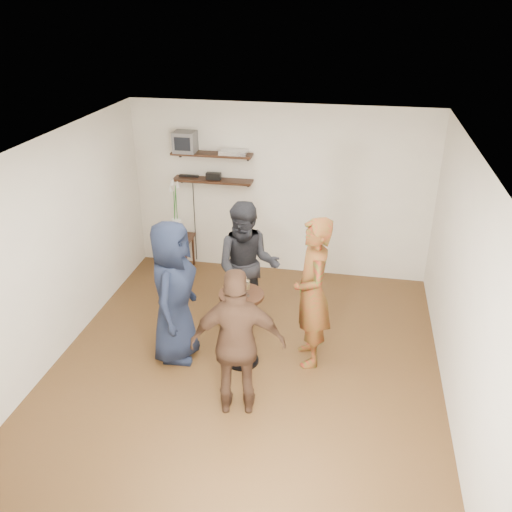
% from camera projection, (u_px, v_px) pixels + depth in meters
% --- Properties ---
extents(room, '(4.58, 5.08, 2.68)m').
position_uv_depth(room, '(246.00, 266.00, 5.89)').
color(room, '#412614').
rests_on(room, ground).
extents(shelf_upper, '(1.20, 0.25, 0.04)m').
position_uv_depth(shelf_upper, '(212.00, 154.00, 7.91)').
color(shelf_upper, black).
rests_on(shelf_upper, room).
extents(shelf_lower, '(1.20, 0.25, 0.04)m').
position_uv_depth(shelf_lower, '(213.00, 180.00, 8.09)').
color(shelf_lower, black).
rests_on(shelf_lower, room).
extents(crt_monitor, '(0.32, 0.30, 0.30)m').
position_uv_depth(crt_monitor, '(185.00, 142.00, 7.91)').
color(crt_monitor, '#59595B').
rests_on(crt_monitor, shelf_upper).
extents(dvd_deck, '(0.40, 0.24, 0.06)m').
position_uv_depth(dvd_deck, '(234.00, 152.00, 7.84)').
color(dvd_deck, silver).
rests_on(dvd_deck, shelf_upper).
extents(radio, '(0.22, 0.10, 0.10)m').
position_uv_depth(radio, '(214.00, 176.00, 8.06)').
color(radio, black).
rests_on(radio, shelf_lower).
extents(power_strip, '(0.30, 0.05, 0.03)m').
position_uv_depth(power_strip, '(189.00, 176.00, 8.18)').
color(power_strip, black).
rests_on(power_strip, shelf_lower).
extents(side_table, '(0.46, 0.46, 0.55)m').
position_uv_depth(side_table, '(178.00, 243.00, 8.46)').
color(side_table, black).
rests_on(side_table, room).
extents(vase_lilies, '(0.19, 0.20, 0.99)m').
position_uv_depth(vase_lilies, '(176.00, 219.00, 8.29)').
color(vase_lilies, white).
rests_on(vase_lilies, side_table).
extents(drinks_table, '(0.51, 0.51, 0.93)m').
position_uv_depth(drinks_table, '(242.00, 319.00, 6.22)').
color(drinks_table, black).
rests_on(drinks_table, room).
extents(wine_glass_fl, '(0.07, 0.07, 0.20)m').
position_uv_depth(wine_glass_fl, '(234.00, 284.00, 6.00)').
color(wine_glass_fl, silver).
rests_on(wine_glass_fl, drinks_table).
extents(wine_glass_fr, '(0.07, 0.07, 0.20)m').
position_uv_depth(wine_glass_fr, '(247.00, 285.00, 5.97)').
color(wine_glass_fr, silver).
rests_on(wine_glass_fr, drinks_table).
extents(wine_glass_bl, '(0.07, 0.07, 0.21)m').
position_uv_depth(wine_glass_bl, '(239.00, 279.00, 6.08)').
color(wine_glass_bl, silver).
rests_on(wine_glass_bl, drinks_table).
extents(wine_glass_br, '(0.07, 0.07, 0.21)m').
position_uv_depth(wine_glass_br, '(244.00, 282.00, 6.02)').
color(wine_glass_br, silver).
rests_on(wine_glass_br, drinks_table).
extents(person_plaid, '(0.59, 0.75, 1.82)m').
position_uv_depth(person_plaid, '(312.00, 293.00, 6.14)').
color(person_plaid, '#AD1317').
rests_on(person_plaid, room).
extents(person_dark, '(0.91, 0.75, 1.71)m').
position_uv_depth(person_dark, '(247.00, 267.00, 6.83)').
color(person_dark, black).
rests_on(person_dark, room).
extents(person_navy, '(0.56, 0.86, 1.74)m').
position_uv_depth(person_navy, '(173.00, 292.00, 6.24)').
color(person_navy, black).
rests_on(person_navy, room).
extents(person_brown, '(1.02, 0.56, 1.64)m').
position_uv_depth(person_brown, '(238.00, 344.00, 5.40)').
color(person_brown, '#412A1C').
rests_on(person_brown, room).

